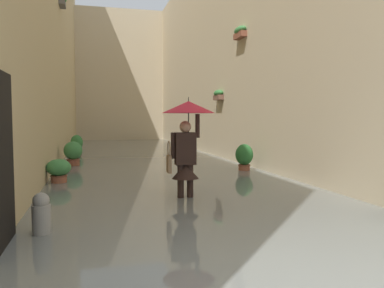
% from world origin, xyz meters
% --- Properties ---
extents(ground_plane, '(60.00, 60.00, 0.00)m').
position_xyz_m(ground_plane, '(0.00, -11.82, 0.00)').
color(ground_plane, slate).
extents(flood_water, '(6.48, 29.65, 0.18)m').
position_xyz_m(flood_water, '(0.00, -11.82, 0.09)').
color(flood_water, slate).
rests_on(flood_water, ground_plane).
extents(building_facade_left, '(2.04, 27.65, 8.79)m').
position_xyz_m(building_facade_left, '(-3.74, -11.82, 4.39)').
color(building_facade_left, beige).
rests_on(building_facade_left, ground_plane).
extents(building_facade_far, '(9.28, 1.80, 8.79)m').
position_xyz_m(building_facade_far, '(0.00, -24.55, 4.39)').
color(building_facade_far, beige).
rests_on(building_facade_far, ground_plane).
extents(person_wading, '(0.99, 0.99, 2.04)m').
position_xyz_m(person_wading, '(0.12, -4.35, 1.41)').
color(person_wading, '#2D2319').
rests_on(person_wading, ground_plane).
extents(potted_plant_near_left, '(0.50, 0.50, 0.92)m').
position_xyz_m(potted_plant_near_left, '(-2.33, -7.60, 0.53)').
color(potted_plant_near_left, '#9E563D').
rests_on(potted_plant_near_left, ground_plane).
extents(potted_plant_far_left, '(0.47, 0.47, 0.92)m').
position_xyz_m(potted_plant_far_left, '(-2.40, -15.48, 0.49)').
color(potted_plant_far_left, '#9E563D').
rests_on(potted_plant_far_left, ground_plane).
extents(potted_plant_far_right, '(0.56, 0.56, 0.93)m').
position_xyz_m(potted_plant_far_right, '(2.41, -9.95, 0.54)').
color(potted_plant_far_right, brown).
rests_on(potted_plant_far_right, ground_plane).
extents(potted_plant_near_right, '(0.55, 0.55, 0.72)m').
position_xyz_m(potted_plant_near_right, '(2.57, -6.72, 0.43)').
color(potted_plant_near_right, '#9E563D').
rests_on(potted_plant_near_right, ground_plane).
extents(potted_plant_mid_right, '(0.51, 0.51, 0.93)m').
position_xyz_m(potted_plant_mid_right, '(2.47, -14.53, 0.51)').
color(potted_plant_mid_right, '#66605B').
rests_on(potted_plant_mid_right, ground_plane).
extents(mooring_bollard, '(0.24, 0.24, 0.71)m').
position_xyz_m(mooring_bollard, '(2.45, -2.58, 0.35)').
color(mooring_bollard, gray).
rests_on(mooring_bollard, ground_plane).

